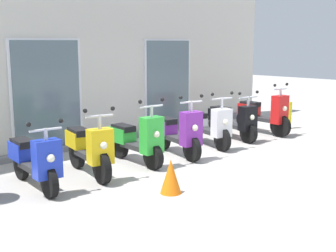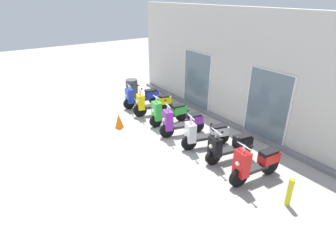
{
  "view_description": "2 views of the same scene",
  "coord_description": "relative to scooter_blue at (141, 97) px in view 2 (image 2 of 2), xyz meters",
  "views": [
    {
      "loc": [
        -6.33,
        -4.9,
        2.22
      ],
      "look_at": [
        -0.57,
        0.81,
        0.7
      ],
      "focal_mm": 47.98,
      "sensor_mm": 36.0,
      "label": 1
    },
    {
      "loc": [
        6.6,
        -4.06,
        4.38
      ],
      "look_at": [
        0.06,
        0.45,
        0.54
      ],
      "focal_mm": 29.69,
      "sensor_mm": 36.0,
      "label": 2
    }
  ],
  "objects": [
    {
      "name": "scooter_yellow",
      "position": [
        0.98,
        -0.04,
        0.02
      ],
      "size": [
        0.68,
        1.6,
        1.22
      ],
      "color": "black",
      "rests_on": "ground_plane"
    },
    {
      "name": "traffic_cone",
      "position": [
        1.31,
        -1.66,
        -0.19
      ],
      "size": [
        0.32,
        0.32,
        0.52
      ],
      "primitive_type": "cone",
      "color": "orange",
      "rests_on": "ground_plane"
    },
    {
      "name": "curb_bollard",
      "position": [
        7.14,
        -0.26,
        -0.1
      ],
      "size": [
        0.12,
        0.12,
        0.7
      ],
      "primitive_type": "cylinder",
      "color": "yellow",
      "rests_on": "ground_plane"
    },
    {
      "name": "ground_plane",
      "position": [
        3.06,
        -1.24,
        -0.45
      ],
      "size": [
        40.0,
        40.0,
        0.0
      ],
      "primitive_type": "plane",
      "color": "#A8A39E"
    },
    {
      "name": "scooter_purple",
      "position": [
        3.01,
        -0.17,
        0.02
      ],
      "size": [
        0.71,
        1.57,
        1.26
      ],
      "color": "black",
      "rests_on": "ground_plane"
    },
    {
      "name": "scooter_green",
      "position": [
        2.04,
        -0.05,
        0.01
      ],
      "size": [
        0.55,
        1.53,
        1.26
      ],
      "color": "black",
      "rests_on": "ground_plane"
    },
    {
      "name": "scooter_white",
      "position": [
        4.08,
        -0.06,
        0.01
      ],
      "size": [
        0.76,
        1.56,
        1.23
      ],
      "color": "black",
      "rests_on": "ground_plane"
    },
    {
      "name": "trash_bin",
      "position": [
        -0.99,
        0.09,
        0.01
      ],
      "size": [
        0.51,
        0.51,
        0.93
      ],
      "primitive_type": "cylinder",
      "color": "#4C4C51",
      "rests_on": "ground_plane"
    },
    {
      "name": "storefront_facade",
      "position": [
        3.06,
        2.0,
        1.48
      ],
      "size": [
        10.97,
        0.5,
        3.99
      ],
      "color": "beige",
      "rests_on": "ground_plane"
    },
    {
      "name": "scooter_black",
      "position": [
        5.03,
        -0.0,
        -0.0
      ],
      "size": [
        0.66,
        1.53,
        1.16
      ],
      "color": "black",
      "rests_on": "ground_plane"
    },
    {
      "name": "scooter_blue",
      "position": [
        0.0,
        0.0,
        0.0
      ],
      "size": [
        0.58,
        1.6,
        1.13
      ],
      "color": "black",
      "rests_on": "ground_plane"
    },
    {
      "name": "scooter_red",
      "position": [
        6.08,
        -0.17,
        0.04
      ],
      "size": [
        0.53,
        1.61,
        1.28
      ],
      "color": "black",
      "rests_on": "ground_plane"
    }
  ]
}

